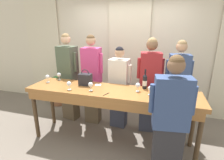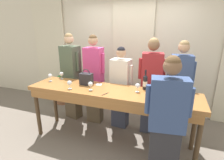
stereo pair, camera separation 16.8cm
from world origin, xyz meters
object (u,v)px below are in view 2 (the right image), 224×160
object	(u,v)px
tasting_bar	(110,96)
wine_glass_back_right	(157,85)
wine_bottle	(145,82)
wine_glass_back_mid	(70,83)
wine_glass_front_right	(164,87)
wine_glass_front_mid	(138,86)
wine_glass_front_left	(187,87)
guest_navy_coat	(179,90)
wine_glass_center_right	(150,90)
guest_pink_top	(94,79)
guest_striped_shirt	(151,86)
guest_cream_sweater	(121,88)
wine_glass_center_left	(174,92)
guest_olive_jacket	(72,77)
wine_glass_center_mid	(62,74)
wine_glass_back_left	(50,76)
handbag	(86,79)
potted_plant	(62,88)
host_pouring	(166,124)
wine_glass_near_host	(90,84)

from	to	relation	value
tasting_bar	wine_glass_back_right	xyz separation A→B (m)	(0.71, 0.21, 0.20)
tasting_bar	wine_bottle	distance (m)	0.62
wine_bottle	wine_glass_back_mid	size ratio (longest dim) A/B	2.33
wine_glass_front_right	wine_glass_front_mid	bearing A→B (deg)	-170.20
wine_glass_front_left	guest_navy_coat	size ratio (longest dim) A/B	0.08
wine_glass_center_right	guest_navy_coat	world-z (taller)	guest_navy_coat
guest_pink_top	guest_striped_shirt	bearing A→B (deg)	-0.00
guest_navy_coat	wine_glass_center_right	bearing A→B (deg)	-125.68
wine_glass_back_right	guest_cream_sweater	size ratio (longest dim) A/B	0.09
wine_glass_center_left	wine_glass_front_mid	bearing A→B (deg)	171.44
wine_bottle	guest_olive_jacket	size ratio (longest dim) A/B	0.18
wine_glass_front_left	wine_glass_back_right	distance (m)	0.46
wine_glass_center_mid	wine_glass_back_left	size ratio (longest dim) A/B	1.00
wine_bottle	guest_striped_shirt	bearing A→B (deg)	80.46
tasting_bar	guest_striped_shirt	world-z (taller)	guest_striped_shirt
wine_glass_back_left	guest_pink_top	xyz separation A→B (m)	(0.67, 0.50, -0.14)
wine_glass_center_right	wine_glass_back_left	world-z (taller)	same
wine_glass_center_mid	wine_glass_center_right	size ratio (longest dim) A/B	1.00
handbag	guest_cream_sweater	distance (m)	0.72
wine_glass_back_left	guest_navy_coat	distance (m)	2.36
handbag	wine_glass_front_right	xyz separation A→B (m)	(1.33, 0.02, -0.01)
guest_striped_shirt	wine_glass_center_right	bearing A→B (deg)	-84.78
wine_glass_center_right	guest_striped_shirt	xyz separation A→B (m)	(-0.05, 0.60, -0.15)
wine_glass_center_left	potted_plant	xyz separation A→B (m)	(-2.75, 1.12, -0.68)
wine_glass_front_left	wine_glass_center_right	world-z (taller)	same
guest_cream_sweater	wine_glass_center_mid	bearing A→B (deg)	-164.47
guest_cream_sweater	host_pouring	size ratio (longest dim) A/B	0.96
wine_glass_front_right	guest_pink_top	bearing A→B (deg)	162.66
wine_bottle	wine_glass_front_left	xyz separation A→B (m)	(0.64, 0.03, -0.03)
potted_plant	handbag	bearing A→B (deg)	-37.66
handbag	wine_glass_center_left	bearing A→B (deg)	-5.22
guest_olive_jacket	wine_glass_near_host	bearing A→B (deg)	-40.61
guest_cream_sweater	guest_navy_coat	xyz separation A→B (m)	(1.06, 0.00, 0.10)
potted_plant	wine_glass_center_right	bearing A→B (deg)	-25.14
guest_navy_coat	potted_plant	xyz separation A→B (m)	(-2.83, 0.53, -0.52)
wine_bottle	wine_glass_front_left	bearing A→B (deg)	3.06
tasting_bar	wine_bottle	size ratio (longest dim) A/B	8.57
tasting_bar	wine_glass_back_mid	size ratio (longest dim) A/B	20.01
tasting_bar	guest_navy_coat	distance (m)	1.21
guest_cream_sweater	host_pouring	world-z (taller)	host_pouring
guest_navy_coat	tasting_bar	bearing A→B (deg)	-151.32
wine_glass_back_mid	wine_glass_near_host	bearing A→B (deg)	9.71
wine_glass_back_left	host_pouring	distance (m)	2.26
wine_glass_front_left	wine_glass_front_mid	size ratio (longest dim) A/B	1.00
host_pouring	guest_navy_coat	bearing A→B (deg)	82.95
wine_glass_center_left	host_pouring	distance (m)	0.59
wine_glass_center_left	guest_cream_sweater	xyz separation A→B (m)	(-0.98, 0.58, -0.26)
wine_glass_back_mid	wine_glass_back_right	size ratio (longest dim) A/B	1.00
wine_glass_front_right	wine_glass_back_right	size ratio (longest dim) A/B	1.00
tasting_bar	wine_bottle	world-z (taller)	wine_bottle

